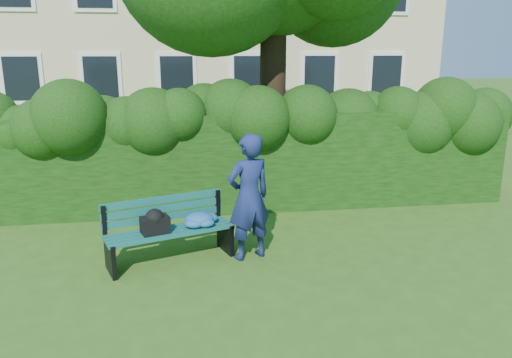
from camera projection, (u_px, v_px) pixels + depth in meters
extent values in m
plane|color=#37541A|center=(262.00, 251.00, 7.44)|extent=(80.00, 80.00, 0.00)
cube|color=white|center=(22.00, 79.00, 15.60)|extent=(1.30, 0.08, 1.60)
cube|color=black|center=(22.00, 79.00, 15.56)|extent=(1.05, 0.04, 1.35)
cube|color=white|center=(101.00, 78.00, 15.95)|extent=(1.30, 0.08, 1.60)
cube|color=black|center=(101.00, 78.00, 15.91)|extent=(1.05, 0.04, 1.35)
cube|color=white|center=(177.00, 77.00, 16.29)|extent=(1.30, 0.08, 1.60)
cube|color=black|center=(177.00, 77.00, 16.26)|extent=(1.05, 0.04, 1.35)
cube|color=white|center=(249.00, 77.00, 16.64)|extent=(1.30, 0.08, 1.60)
cube|color=black|center=(250.00, 77.00, 16.60)|extent=(1.05, 0.04, 1.35)
cube|color=white|center=(319.00, 76.00, 16.99)|extent=(1.30, 0.08, 1.60)
cube|color=black|center=(319.00, 76.00, 16.95)|extent=(1.05, 0.04, 1.35)
cube|color=white|center=(386.00, 75.00, 17.34)|extent=(1.30, 0.08, 1.60)
cube|color=black|center=(386.00, 76.00, 17.30)|extent=(1.05, 0.04, 1.35)
cube|color=black|center=(243.00, 160.00, 9.31)|extent=(10.00, 1.00, 1.80)
cylinder|color=black|center=(273.00, 79.00, 9.75)|extent=(0.51, 0.51, 4.67)
cube|color=#11574D|center=(174.00, 236.00, 6.79)|extent=(1.71, 0.66, 0.04)
cube|color=#11574D|center=(171.00, 233.00, 6.89)|extent=(1.71, 0.66, 0.04)
cube|color=#11574D|center=(169.00, 230.00, 7.00)|extent=(1.71, 0.66, 0.04)
cube|color=#11574D|center=(166.00, 228.00, 7.10)|extent=(1.71, 0.66, 0.04)
cube|color=#11574D|center=(164.00, 217.00, 7.14)|extent=(1.69, 0.60, 0.10)
cube|color=#11574D|center=(163.00, 208.00, 7.11)|extent=(1.69, 0.60, 0.10)
cube|color=#11574D|center=(163.00, 200.00, 7.09)|extent=(1.69, 0.60, 0.10)
cube|color=black|center=(110.00, 258.00, 6.63)|extent=(0.22, 0.49, 0.44)
cube|color=black|center=(104.00, 222.00, 6.75)|extent=(0.08, 0.08, 0.45)
cube|color=black|center=(110.00, 244.00, 6.53)|extent=(0.19, 0.42, 0.05)
cube|color=black|center=(225.00, 237.00, 7.38)|extent=(0.22, 0.49, 0.44)
cube|color=black|center=(218.00, 204.00, 7.49)|extent=(0.08, 0.08, 0.45)
cube|color=black|center=(226.00, 224.00, 7.28)|extent=(0.19, 0.42, 0.05)
cube|color=white|center=(152.00, 234.00, 6.78)|extent=(0.21, 0.18, 0.02)
cube|color=black|center=(155.00, 225.00, 6.82)|extent=(0.43, 0.35, 0.23)
imported|color=navy|center=(249.00, 197.00, 6.97)|extent=(0.77, 0.65, 1.81)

